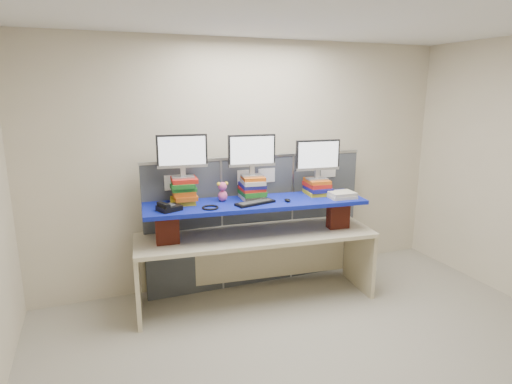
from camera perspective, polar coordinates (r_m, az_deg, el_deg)
name	(u,v)px	position (r m, az deg, el deg)	size (l,w,h in m)	color
room	(344,206)	(3.26, 11.68, -1.87)	(5.00, 4.00, 2.80)	beige
cubicle_partition	(257,220)	(4.96, 0.19, -3.81)	(2.60, 0.06, 1.53)	#3D4148
desk	(256,247)	(4.59, 0.00, -7.37)	(2.57, 0.98, 0.76)	beige
brick_pier_left	(167,228)	(4.30, -11.75, -4.76)	(0.23, 0.12, 0.31)	maroon
brick_pier_right	(338,214)	(4.77, 10.89, -2.92)	(0.23, 0.12, 0.31)	maroon
blue_board	(256,203)	(4.44, 0.00, -1.52)	(2.30, 0.57, 0.04)	navy
book_stack_left	(184,191)	(4.39, -9.62, 0.19)	(0.30, 0.33, 0.27)	gold
book_stack_center	(252,188)	(4.52, -0.50, 0.59)	(0.27, 0.32, 0.25)	beige
book_stack_right	(317,187)	(4.77, 8.13, 0.69)	(0.28, 0.33, 0.17)	gold
monitor_left	(182,153)	(4.32, -9.81, 5.09)	(0.50, 0.16, 0.44)	#9D9CA1
monitor_center	(252,153)	(4.45, -0.55, 5.26)	(0.50, 0.16, 0.44)	#9D9CA1
monitor_right	(318,157)	(4.70, 8.23, 4.62)	(0.50, 0.16, 0.44)	#9D9CA1
keyboard	(255,203)	(4.33, -0.11, -1.44)	(0.44, 0.24, 0.03)	black
mouse	(287,200)	(4.43, 4.22, -1.10)	(0.05, 0.10, 0.03)	black
desk_phone	(168,207)	(4.18, -11.60, -2.03)	(0.25, 0.24, 0.08)	black
headset	(210,208)	(4.20, -6.11, -2.07)	(0.17, 0.17, 0.02)	black
plush_toy	(223,191)	(4.43, -4.47, 0.09)	(0.12, 0.09, 0.20)	#DA538B
binder_stack	(342,195)	(4.66, 11.35, -0.39)	(0.28, 0.23, 0.07)	beige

